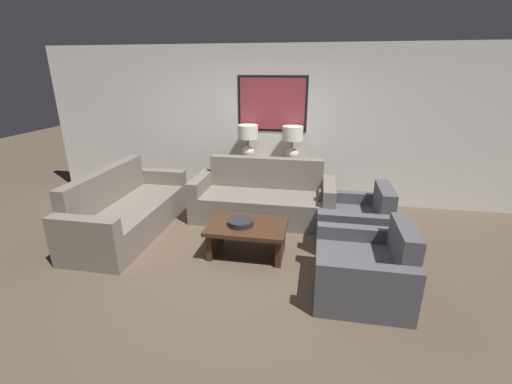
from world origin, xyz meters
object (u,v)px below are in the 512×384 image
(coffee_table, at_px, (247,233))
(decorative_bowl, at_px, (241,222))
(couch_by_side, at_px, (127,212))
(armchair_near_camera, at_px, (365,270))
(table_lamp_right, at_px, (292,140))
(armchair_near_back_wall, at_px, (355,223))
(table_lamp_left, at_px, (248,138))
(console_table, at_px, (269,182))
(couch_by_back_wall, at_px, (263,200))

(coffee_table, relative_size, decorative_bowl, 3.07)
(couch_by_side, distance_m, armchair_near_camera, 3.35)
(table_lamp_right, distance_m, armchair_near_back_wall, 1.82)
(table_lamp_left, distance_m, armchair_near_back_wall, 2.31)
(decorative_bowl, height_order, armchair_near_back_wall, armchair_near_back_wall)
(coffee_table, height_order, armchair_near_camera, armchair_near_camera)
(console_table, xyz_separation_m, table_lamp_left, (-0.38, 0.00, 0.76))
(table_lamp_right, relative_size, couch_by_side, 0.28)
(table_lamp_right, distance_m, couch_by_side, 2.82)
(table_lamp_right, bearing_deg, couch_by_side, -146.13)
(couch_by_back_wall, bearing_deg, console_table, 90.00)
(armchair_near_camera, bearing_deg, table_lamp_left, 125.54)
(console_table, relative_size, couch_by_back_wall, 0.55)
(decorative_bowl, bearing_deg, armchair_near_back_wall, 22.95)
(couch_by_back_wall, height_order, armchair_near_back_wall, couch_by_back_wall)
(table_lamp_right, bearing_deg, couch_by_back_wall, -119.73)
(table_lamp_right, distance_m, decorative_bowl, 2.05)
(couch_by_back_wall, xyz_separation_m, decorative_bowl, (-0.09, -1.21, 0.14))
(console_table, distance_m, decorative_bowl, 1.87)
(decorative_bowl, bearing_deg, console_table, 87.23)
(console_table, relative_size, decorative_bowl, 3.77)
(coffee_table, distance_m, armchair_near_camera, 1.50)
(table_lamp_left, height_order, armchair_near_back_wall, table_lamp_left)
(table_lamp_right, bearing_deg, decorative_bowl, -104.05)
(coffee_table, bearing_deg, table_lamp_left, 101.11)
(couch_by_side, bearing_deg, armchair_near_back_wall, 4.40)
(table_lamp_right, bearing_deg, coffee_table, -102.01)
(coffee_table, height_order, decorative_bowl, decorative_bowl)
(table_lamp_left, relative_size, table_lamp_right, 1.00)
(decorative_bowl, bearing_deg, couch_by_back_wall, 85.72)
(console_table, bearing_deg, table_lamp_left, 180.00)
(armchair_near_back_wall, bearing_deg, coffee_table, -156.83)
(couch_by_back_wall, height_order, couch_by_side, same)
(console_table, xyz_separation_m, armchair_near_camera, (1.36, -2.43, -0.11))
(armchair_near_camera, bearing_deg, table_lamp_right, 112.00)
(console_table, xyz_separation_m, decorative_bowl, (-0.09, -1.87, 0.06))
(couch_by_side, bearing_deg, couch_by_back_wall, 24.35)
(console_table, bearing_deg, couch_by_side, -141.09)
(console_table, xyz_separation_m, couch_by_back_wall, (0.00, -0.66, -0.08))
(table_lamp_left, relative_size, coffee_table, 0.61)
(console_table, bearing_deg, couch_by_back_wall, -90.00)
(console_table, relative_size, coffee_table, 1.23)
(coffee_table, bearing_deg, armchair_near_camera, -23.17)
(couch_by_back_wall, bearing_deg, decorative_bowl, -94.28)
(table_lamp_right, xyz_separation_m, armchair_near_back_wall, (0.98, -1.25, -0.87))
(table_lamp_left, distance_m, coffee_table, 2.06)
(table_lamp_left, relative_size, armchair_near_camera, 0.62)
(coffee_table, xyz_separation_m, armchair_near_camera, (1.37, -0.59, -0.02))
(decorative_bowl, bearing_deg, table_lamp_right, 75.95)
(console_table, height_order, table_lamp_right, table_lamp_right)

